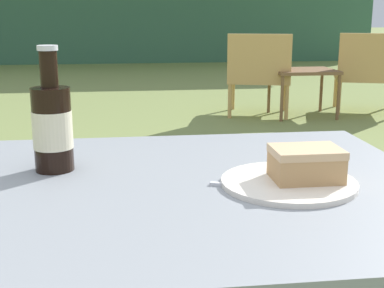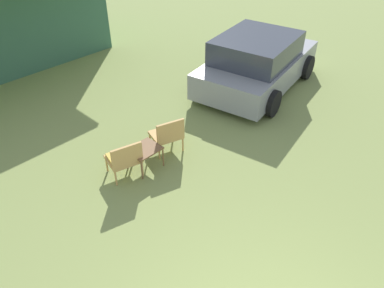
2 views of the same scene
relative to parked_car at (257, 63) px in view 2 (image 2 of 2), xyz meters
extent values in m
cube|color=gray|center=(0.06, 0.01, -0.18)|extent=(4.12, 2.55, 0.65)
cube|color=#383D47|center=(-0.13, -0.02, 0.44)|extent=(2.39, 2.09, 0.59)
cylinder|color=black|center=(1.06, 1.18, -0.36)|extent=(0.67, 0.31, 0.65)
cylinder|color=black|center=(1.40, -0.74, -0.36)|extent=(0.67, 0.31, 0.65)
cylinder|color=black|center=(-1.29, 0.76, -0.36)|extent=(0.67, 0.31, 0.65)
cylinder|color=black|center=(-0.94, -1.16, -0.36)|extent=(0.67, 0.31, 0.65)
cylinder|color=tan|center=(-4.37, -0.18, -0.52)|extent=(0.04, 0.04, 0.33)
cylinder|color=tan|center=(-4.88, -0.03, -0.52)|extent=(0.04, 0.04, 0.33)
cylinder|color=tan|center=(-4.49, -0.63, -0.52)|extent=(0.04, 0.04, 0.33)
cylinder|color=tan|center=(-5.01, -0.49, -0.52)|extent=(0.04, 0.04, 0.33)
cube|color=tan|center=(-4.69, -0.33, -0.33)|extent=(0.71, 0.66, 0.06)
cube|color=tan|center=(-4.75, -0.56, -0.09)|extent=(0.58, 0.20, 0.41)
cube|color=gold|center=(-4.69, -0.33, -0.27)|extent=(0.63, 0.57, 0.05)
cylinder|color=tan|center=(-3.26, -0.19, -0.52)|extent=(0.04, 0.04, 0.33)
cylinder|color=tan|center=(-3.77, -0.03, -0.52)|extent=(0.04, 0.04, 0.33)
cylinder|color=tan|center=(-3.41, -0.64, -0.52)|extent=(0.04, 0.04, 0.33)
cylinder|color=tan|center=(-3.92, -0.47, -0.52)|extent=(0.04, 0.04, 0.33)
cube|color=tan|center=(-3.59, -0.33, -0.33)|extent=(0.72, 0.68, 0.06)
cube|color=tan|center=(-3.66, -0.56, -0.09)|extent=(0.58, 0.23, 0.41)
cube|color=brown|center=(-4.29, -0.48, -0.24)|extent=(0.59, 0.49, 0.03)
cylinder|color=brown|center=(-4.56, -0.70, -0.47)|extent=(0.03, 0.03, 0.42)
cylinder|color=brown|center=(-4.02, -0.70, -0.47)|extent=(0.03, 0.03, 0.42)
cylinder|color=brown|center=(-4.56, -0.26, -0.47)|extent=(0.03, 0.03, 0.42)
cylinder|color=brown|center=(-4.02, -0.26, -0.47)|extent=(0.03, 0.03, 0.42)
camera|label=1|loc=(-6.00, -5.43, 0.32)|focal=50.00mm
camera|label=2|loc=(-7.78, -5.08, 4.06)|focal=35.00mm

